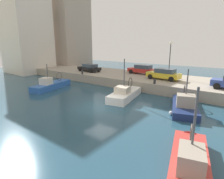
# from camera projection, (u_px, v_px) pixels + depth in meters

# --- Properties ---
(water_surface) EXTENTS (80.00, 80.00, 0.00)m
(water_surface) POSITION_uv_depth(u_px,v_px,m) (100.00, 107.00, 16.93)
(water_surface) COLOR navy
(water_surface) RESTS_ON ground
(quay_wall) EXTENTS (9.00, 56.00, 1.20)m
(quay_wall) POSITION_uv_depth(u_px,v_px,m) (153.00, 81.00, 25.69)
(quay_wall) COLOR #9E9384
(quay_wall) RESTS_ON ground
(fishing_boat_navy) EXTENTS (6.69, 3.88, 4.58)m
(fishing_boat_navy) POSITION_uv_depth(u_px,v_px,m) (184.00, 107.00, 16.49)
(fishing_boat_navy) COLOR navy
(fishing_boat_navy) RESTS_ON ground
(fishing_boat_blue) EXTENTS (7.09, 3.42, 4.05)m
(fishing_boat_blue) POSITION_uv_depth(u_px,v_px,m) (53.00, 87.00, 24.28)
(fishing_boat_blue) COLOR #2D60B7
(fishing_boat_blue) RESTS_ON ground
(fishing_boat_red) EXTENTS (6.73, 3.13, 4.72)m
(fishing_boat_red) POSITION_uv_depth(u_px,v_px,m) (189.00, 165.00, 8.46)
(fishing_boat_red) COLOR #BC3833
(fishing_boat_red) RESTS_ON ground
(fishing_boat_white) EXTENTS (6.70, 3.11, 5.10)m
(fishing_boat_white) POSITION_uv_depth(u_px,v_px,m) (126.00, 97.00, 19.88)
(fishing_boat_white) COLOR white
(fishing_boat_white) RESTS_ON ground
(parked_car_black) EXTENTS (2.24, 4.28, 1.29)m
(parked_car_black) POSITION_uv_depth(u_px,v_px,m) (89.00, 68.00, 30.90)
(parked_car_black) COLOR black
(parked_car_black) RESTS_ON quay_wall
(parked_car_red) EXTENTS (1.96, 4.43, 1.42)m
(parked_car_red) POSITION_uv_depth(u_px,v_px,m) (142.00, 69.00, 28.25)
(parked_car_red) COLOR red
(parked_car_red) RESTS_ON quay_wall
(parked_car_yellow) EXTENTS (2.11, 4.41, 1.44)m
(parked_car_yellow) POSITION_uv_depth(u_px,v_px,m) (164.00, 74.00, 23.60)
(parked_car_yellow) COLOR gold
(parked_car_yellow) RESTS_ON quay_wall
(mooring_bollard_south) EXTENTS (0.28, 0.28, 0.55)m
(mooring_bollard_south) POSITION_uv_depth(u_px,v_px,m) (155.00, 81.00, 21.10)
(mooring_bollard_south) COLOR #2D2D33
(mooring_bollard_south) RESTS_ON quay_wall
(mooring_bollard_mid) EXTENTS (0.28, 0.28, 0.55)m
(mooring_bollard_mid) POSITION_uv_depth(u_px,v_px,m) (82.00, 72.00, 28.14)
(mooring_bollard_mid) COLOR #2D2D33
(mooring_bollard_mid) RESTS_ON quay_wall
(quay_streetlamp) EXTENTS (0.36, 0.36, 4.83)m
(quay_streetlamp) POSITION_uv_depth(u_px,v_px,m) (170.00, 54.00, 25.03)
(quay_streetlamp) COLOR #38383D
(quay_streetlamp) RESTS_ON quay_wall
(waterfront_building_west_mid) EXTENTS (7.52, 8.79, 18.75)m
(waterfront_building_west_mid) POSITION_uv_depth(u_px,v_px,m) (25.00, 26.00, 36.39)
(waterfront_building_west_mid) COLOR silver
(waterfront_building_west_mid) RESTS_ON ground
(waterfront_building_central) EXTENTS (8.03, 9.29, 18.48)m
(waterfront_building_central) POSITION_uv_depth(u_px,v_px,m) (67.00, 29.00, 42.79)
(waterfront_building_central) COLOR #A39384
(waterfront_building_central) RESTS_ON ground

